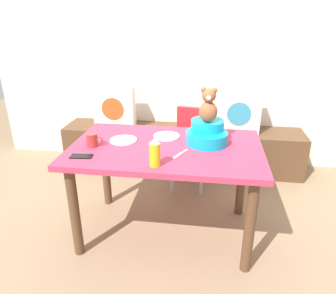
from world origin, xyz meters
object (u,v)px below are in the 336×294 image
pillow_floral_right (239,112)px  ketchup_bottle (155,153)px  coffee_mug (92,140)px  dinner_plate_far (167,136)px  cell_phone (81,156)px  dining_table (166,159)px  infant_seat_teal (207,134)px  pillow_floral_left (115,107)px  highchair (189,138)px  book_stack (190,125)px  teddy_bear (208,106)px  dinner_plate_near (123,140)px

pillow_floral_right → ketchup_bottle: ketchup_bottle is taller
ketchup_bottle → coffee_mug: bearing=153.2°
dinner_plate_far → cell_phone: dinner_plate_far is taller
dining_table → infant_seat_teal: bearing=19.8°
pillow_floral_left → dinner_plate_far: bearing=-53.8°
coffee_mug → highchair: bearing=52.4°
dining_table → ketchup_bottle: size_ratio=7.36×
book_stack → teddy_bear: (0.20, -1.07, 0.51)m
book_stack → highchair: highchair is taller
dinner_plate_far → dining_table: bearing=-82.8°
cell_phone → dinner_plate_near: bearing=-37.5°
infant_seat_teal → dinner_plate_far: size_ratio=1.65×
highchair → cell_phone: size_ratio=5.49×
dinner_plate_near → cell_phone: size_ratio=1.39×
dinner_plate_far → book_stack: bearing=83.8°
infant_seat_teal → dinner_plate_far: infant_seat_teal is taller
pillow_floral_left → book_stack: 0.84m
ketchup_bottle → cell_phone: (-0.50, 0.06, -0.08)m
coffee_mug → teddy_bear: bearing=12.6°
pillow_floral_right → dinner_plate_near: bearing=-129.8°
infant_seat_teal → teddy_bear: 0.21m
pillow_floral_right → dinner_plate_near: (-0.92, -1.10, 0.07)m
ketchup_bottle → dinner_plate_near: bearing=129.0°
dinner_plate_near → dinner_plate_far: 0.33m
dining_table → coffee_mug: bearing=-171.6°
cell_phone → book_stack: bearing=-28.2°
highchair → teddy_bear: (0.17, -0.64, 0.50)m
coffee_mug → dining_table: bearing=8.4°
pillow_floral_left → coffee_mug: pillow_floral_left is taller
infant_seat_teal → coffee_mug: bearing=-167.4°
highchair → coffee_mug: size_ratio=6.58×
dinner_plate_near → ketchup_bottle: bearing=-51.0°
ketchup_bottle → pillow_floral_left: bearing=115.8°
dining_table → coffee_mug: (-0.52, -0.08, 0.15)m
book_stack → dining_table: dining_table is taller
dinner_plate_near → dinner_plate_far: size_ratio=1.00×
teddy_bear → ketchup_bottle: (-0.31, -0.43, -0.19)m
pillow_floral_left → pillow_floral_right: bearing=0.0°
pillow_floral_right → highchair: bearing=-139.1°
book_stack → pillow_floral_left: bearing=-178.5°
pillow_floral_left → coffee_mug: size_ratio=3.67×
pillow_floral_left → coffee_mug: (0.22, -1.23, 0.11)m
pillow_floral_right → book_stack: bearing=177.6°
coffee_mug → dinner_plate_far: bearing=27.4°
highchair → pillow_floral_left: bearing=153.9°
pillow_floral_left → coffee_mug: bearing=-79.9°
cell_phone → pillow_floral_left: bearing=3.4°
cell_phone → ketchup_bottle: bearing=-102.2°
infant_seat_teal → dinner_plate_near: 0.62m
coffee_mug → cell_phone: size_ratio=0.83×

